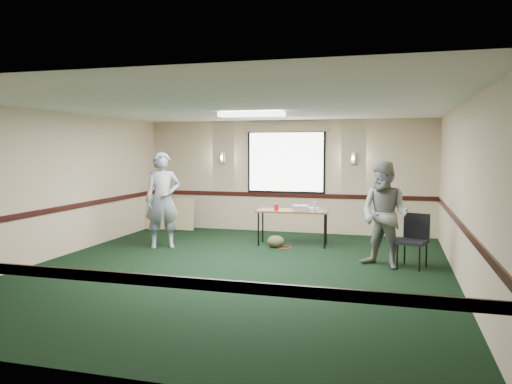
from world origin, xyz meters
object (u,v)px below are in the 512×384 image
(conference_chair, at_px, (414,236))
(person_right, at_px, (384,215))
(folding_table, at_px, (293,213))
(projector, at_px, (301,208))
(person_left, at_px, (163,200))

(conference_chair, height_order, person_right, person_right)
(folding_table, bearing_deg, conference_chair, -32.90)
(projector, relative_size, conference_chair, 0.34)
(conference_chair, bearing_deg, folding_table, 170.69)
(projector, bearing_deg, folding_table, 172.61)
(projector, height_order, conference_chair, conference_chair)
(folding_table, height_order, conference_chair, conference_chair)
(folding_table, relative_size, projector, 4.87)
(conference_chair, bearing_deg, person_left, -164.88)
(conference_chair, bearing_deg, projector, 168.82)
(conference_chair, bearing_deg, person_right, -140.69)
(folding_table, relative_size, conference_chair, 1.67)
(projector, bearing_deg, person_right, -50.18)
(person_left, bearing_deg, conference_chair, -33.31)
(folding_table, xyz_separation_m, person_right, (1.88, -1.50, 0.22))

